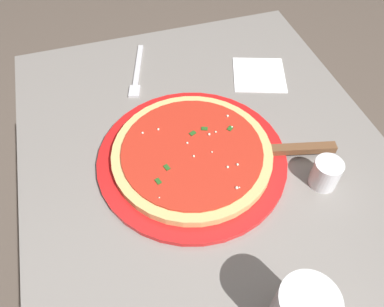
{
  "coord_description": "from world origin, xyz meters",
  "views": [
    {
      "loc": [
        0.37,
        -0.16,
        1.29
      ],
      "look_at": [
        -0.06,
        -0.03,
        0.74
      ],
      "focal_mm": 35.7,
      "sensor_mm": 36.0,
      "label": 1
    }
  ],
  "objects": [
    {
      "name": "ground_plane",
      "position": [
        0.0,
        0.0,
        0.0
      ],
      "size": [
        5.0,
        5.0,
        0.0
      ],
      "primitive_type": "plane",
      "color": "brown"
    },
    {
      "name": "restaurant_table",
      "position": [
        0.0,
        0.0,
        0.57
      ],
      "size": [
        0.98,
        0.7,
        0.72
      ],
      "color": "black",
      "rests_on": "ground_plane"
    },
    {
      "name": "serving_plate",
      "position": [
        -0.06,
        -0.03,
        0.73
      ],
      "size": [
        0.36,
        0.36,
        0.01
      ],
      "primitive_type": "cylinder",
      "color": "red",
      "rests_on": "restaurant_table"
    },
    {
      "name": "pizza",
      "position": [
        -0.06,
        -0.03,
        0.74
      ],
      "size": [
        0.3,
        0.3,
        0.02
      ],
      "color": "#DBB26B",
      "rests_on": "serving_plate"
    },
    {
      "name": "pizza_server",
      "position": [
        -0.02,
        0.13,
        0.74
      ],
      "size": [
        0.09,
        0.22,
        0.01
      ],
      "color": "silver",
      "rests_on": "serving_plate"
    },
    {
      "name": "cup_small_sauce",
      "position": [
        0.06,
        0.18,
        0.75
      ],
      "size": [
        0.05,
        0.05,
        0.06
      ],
      "primitive_type": "cylinder",
      "color": "silver",
      "rests_on": "restaurant_table"
    },
    {
      "name": "napkin_folded_right",
      "position": [
        -0.25,
        0.19,
        0.72
      ],
      "size": [
        0.15,
        0.15,
        0.0
      ],
      "primitive_type": "cube",
      "rotation": [
        0.0,
        0.0,
        -0.33
      ],
      "color": "white",
      "rests_on": "restaurant_table"
    },
    {
      "name": "fork",
      "position": [
        -0.34,
        -0.08,
        0.72
      ],
      "size": [
        0.18,
        0.07,
        0.0
      ],
      "color": "silver",
      "rests_on": "restaurant_table"
    }
  ]
}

